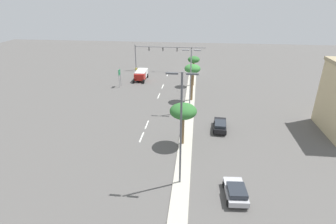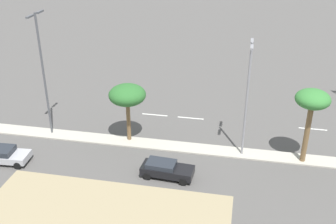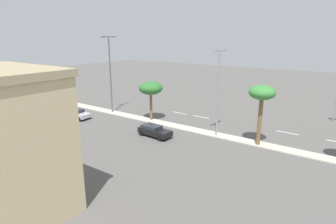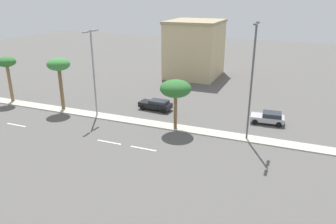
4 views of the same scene
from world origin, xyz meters
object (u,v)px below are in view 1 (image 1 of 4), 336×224
at_px(traffic_signal_gantry, 155,53).
at_px(palm_tree_right, 192,70).
at_px(directional_road_sign, 120,75).
at_px(palm_tree_near, 194,61).
at_px(street_lamp_front, 191,76).
at_px(sedan_silver_mid, 236,191).
at_px(palm_tree_mid, 183,112).
at_px(box_truck, 141,75).
at_px(sedan_black_inboard, 220,125).
at_px(street_lamp_inboard, 181,124).

relative_size(traffic_signal_gantry, palm_tree_right, 2.69).
bearing_deg(traffic_signal_gantry, directional_road_sign, 68.37).
xyz_separation_m(palm_tree_near, street_lamp_front, (0.19, 14.14, 0.75)).
bearing_deg(sedan_silver_mid, traffic_signal_gantry, -71.83).
distance_m(directional_road_sign, palm_tree_mid, 27.07).
xyz_separation_m(traffic_signal_gantry, palm_tree_right, (-9.98, 20.42, 1.38)).
bearing_deg(box_truck, sedan_black_inboard, 125.61).
distance_m(palm_tree_near, box_truck, 13.13).
bearing_deg(palm_tree_right, sedan_black_inboard, 111.83).
bearing_deg(street_lamp_front, traffic_signal_gantry, -69.09).
distance_m(palm_tree_near, sedan_black_inboard, 21.24).
relative_size(directional_road_sign, street_lamp_front, 0.36).
xyz_separation_m(traffic_signal_gantry, palm_tree_near, (-10.02, 11.58, 0.97)).
bearing_deg(street_lamp_inboard, sedan_black_inboard, -111.59).
bearing_deg(sedan_silver_mid, palm_tree_right, -78.68).
bearing_deg(directional_road_sign, street_lamp_inboard, 116.30).
bearing_deg(palm_tree_right, sedan_silver_mid, 101.32).
relative_size(traffic_signal_gantry, sedan_silver_mid, 4.62).
bearing_deg(palm_tree_mid, traffic_signal_gantry, -75.66).
bearing_deg(sedan_black_inboard, palm_tree_right, -68.17).
distance_m(directional_road_sign, street_lamp_inboard, 34.27).
xyz_separation_m(palm_tree_right, sedan_silver_mid, (-5.13, 25.63, -5.09)).
distance_m(palm_tree_right, street_lamp_front, 5.31).
distance_m(street_lamp_inboard, sedan_silver_mid, 8.50).
xyz_separation_m(palm_tree_mid, street_lamp_front, (-0.50, -10.76, 1.45)).
distance_m(traffic_signal_gantry, palm_tree_mid, 37.65).
bearing_deg(sedan_silver_mid, palm_tree_mid, -58.86).
distance_m(palm_tree_near, street_lamp_inboard, 32.88).
xyz_separation_m(directional_road_sign, street_lamp_inboard, (-15.07, 30.48, 4.29)).
bearing_deg(box_truck, sedan_silver_mid, 114.65).
height_order(directional_road_sign, sedan_silver_mid, directional_road_sign).
height_order(palm_tree_right, box_truck, palm_tree_right).
bearing_deg(street_lamp_front, street_lamp_inboard, 89.13).
bearing_deg(street_lamp_front, box_truck, -55.18).
height_order(palm_tree_near, sedan_black_inboard, palm_tree_near).
height_order(street_lamp_inboard, sedan_black_inboard, street_lamp_inboard).
distance_m(street_lamp_inboard, box_truck, 38.06).
bearing_deg(sedan_black_inboard, directional_road_sign, -41.67).
relative_size(directional_road_sign, box_truck, 0.61).
bearing_deg(traffic_signal_gantry, sedan_silver_mid, 108.17).
bearing_deg(street_lamp_inboard, street_lamp_front, -90.87).
height_order(palm_tree_near, palm_tree_right, palm_tree_right).
relative_size(palm_tree_near, palm_tree_right, 0.93).
distance_m(traffic_signal_gantry, sedan_black_inboard, 35.16).
distance_m(directional_road_sign, palm_tree_near, 15.96).
xyz_separation_m(traffic_signal_gantry, street_lamp_inboard, (-9.54, 44.42, 2.50)).
bearing_deg(street_lamp_front, sedan_black_inboard, 127.77).
bearing_deg(palm_tree_mid, street_lamp_front, -92.66).
height_order(sedan_silver_mid, sedan_black_inboard, sedan_silver_mid).
relative_size(palm_tree_mid, sedan_silver_mid, 1.43).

